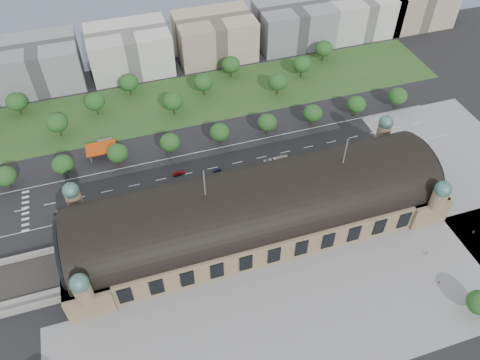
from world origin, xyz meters
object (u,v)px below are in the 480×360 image
object	(u,v)px
parked_car_3	(125,211)
pedestrian_0	(427,254)
traffic_car_3	(179,173)
bus_east	(255,171)
parked_car_1	(113,211)
traffic_car_4	(217,170)
bus_mid	(277,161)
petrol_station	(103,146)
traffic_car_2	(70,208)
bus_west	(252,174)
parked_car_2	(77,222)
pedestrian_2	(473,232)
parked_car_0	(96,215)
parked_car_6	(147,204)
parked_car_5	(184,195)
parked_car_4	(163,205)
traffic_car_6	(384,141)
pedestrian_1	(439,282)

from	to	relation	value
parked_car_3	pedestrian_0	size ratio (longest dim) A/B	2.42
traffic_car_3	bus_east	size ratio (longest dim) A/B	0.45
parked_car_1	traffic_car_4	bearing A→B (deg)	81.18
parked_car_3	bus_mid	size ratio (longest dim) A/B	0.34
parked_car_3	petrol_station	bearing A→B (deg)	149.14
traffic_car_2	bus_west	world-z (taller)	bus_west
bus_west	parked_car_2	bearing A→B (deg)	90.74
traffic_car_2	pedestrian_2	size ratio (longest dim) A/B	3.11
traffic_car_4	bus_mid	distance (m)	28.05
parked_car_0	parked_car_6	size ratio (longest dim) A/B	0.80
parked_car_6	parked_car_3	bearing A→B (deg)	-121.41
traffic_car_2	parked_car_6	distance (m)	32.11
parked_car_3	bus_west	bearing A→B (deg)	57.42
traffic_car_3	traffic_car_2	bearing A→B (deg)	91.87
parked_car_1	parked_car_5	xyz separation A→B (m)	(30.09, 0.00, 0.04)
traffic_car_4	parked_car_6	bearing A→B (deg)	-73.53
parked_car_1	parked_car_4	xyz separation A→B (m)	(20.67, -2.78, -0.07)
bus_mid	pedestrian_2	bearing A→B (deg)	-136.67
pedestrian_0	bus_east	bearing A→B (deg)	135.29
petrol_station	parked_car_1	world-z (taller)	petrol_station
traffic_car_3	parked_car_5	xyz separation A→B (m)	(-0.93, -13.79, -0.01)
parked_car_4	pedestrian_0	world-z (taller)	pedestrian_0
traffic_car_4	parked_car_2	xyz separation A→B (m)	(-63.21, -11.75, 0.13)
bus_east	pedestrian_0	bearing A→B (deg)	-136.64
traffic_car_6	traffic_car_2	bearing A→B (deg)	-95.74
parked_car_0	parked_car_4	bearing A→B (deg)	52.20
traffic_car_4	bus_mid	xyz separation A→B (m)	(27.78, -3.76, 1.15)
pedestrian_1	parked_car_2	bearing A→B (deg)	76.95
parked_car_3	parked_car_1	bearing A→B (deg)	-145.05
parked_car_0	parked_car_3	size ratio (longest dim) A/B	1.00
parked_car_2	traffic_car_4	bearing A→B (deg)	64.65
parked_car_0	bus_mid	bearing A→B (deg)	62.41
parked_car_5	bus_mid	size ratio (longest dim) A/B	0.45
parked_car_2	parked_car_3	world-z (taller)	parked_car_2
petrol_station	bus_mid	bearing A→B (deg)	-24.14
parked_car_1	bus_east	world-z (taller)	bus_east
bus_west	parked_car_5	bearing A→B (deg)	92.10
bus_west	parked_car_0	bearing A→B (deg)	89.90
parked_car_0	bus_mid	xyz separation A→B (m)	(83.19, 6.60, 1.08)
parked_car_2	pedestrian_0	size ratio (longest dim) A/B	2.99
traffic_car_2	traffic_car_3	bearing A→B (deg)	103.99
petrol_station	bus_mid	xyz separation A→B (m)	(75.18, -33.69, -1.15)
parked_car_2	bus_west	size ratio (longest dim) A/B	0.39
pedestrian_1	parked_car_5	bearing A→B (deg)	64.39
parked_car_2	traffic_car_6	bearing A→B (deg)	56.74
traffic_car_4	parked_car_3	bearing A→B (deg)	-75.46
pedestrian_1	traffic_car_6	bearing A→B (deg)	0.69
parked_car_1	parked_car_3	bearing A→B (deg)	50.45
parked_car_1	parked_car_6	world-z (taller)	parked_car_6
traffic_car_4	traffic_car_6	size ratio (longest dim) A/B	0.71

